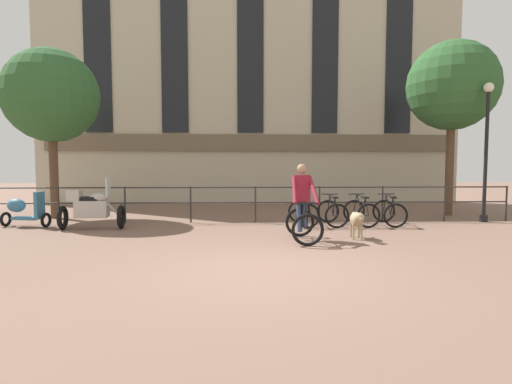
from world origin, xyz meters
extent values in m
plane|color=#7A5B4C|center=(0.00, 0.00, 0.00)|extent=(60.00, 60.00, 0.00)
cylinder|color=#2D2B28|center=(-5.62, 5.20, 0.53)|extent=(0.05, 0.05, 1.05)
cylinder|color=#2D2B28|center=(-3.75, 5.20, 0.53)|extent=(0.05, 0.05, 1.05)
cylinder|color=#2D2B28|center=(-1.88, 5.20, 0.53)|extent=(0.05, 0.05, 1.05)
cylinder|color=#2D2B28|center=(0.00, 5.20, 0.53)|extent=(0.05, 0.05, 1.05)
cylinder|color=#2D2B28|center=(1.88, 5.20, 0.53)|extent=(0.05, 0.05, 1.05)
cylinder|color=#2D2B28|center=(3.75, 5.20, 0.53)|extent=(0.05, 0.05, 1.05)
cylinder|color=#2D2B28|center=(5.62, 5.20, 0.53)|extent=(0.05, 0.05, 1.05)
cylinder|color=#2D2B28|center=(7.50, 5.20, 0.53)|extent=(0.05, 0.05, 1.05)
cylinder|color=#2D2B28|center=(0.00, 5.20, 1.02)|extent=(15.00, 0.04, 0.04)
cylinder|color=#2D2B28|center=(0.00, 5.20, 0.58)|extent=(15.00, 0.04, 0.04)
cube|color=#BCB299|center=(0.00, 11.00, 5.59)|extent=(18.00, 0.60, 11.18)
cube|color=brown|center=(0.00, 10.64, 2.60)|extent=(17.10, 0.12, 0.70)
cube|color=black|center=(-6.30, 10.67, 6.15)|extent=(1.10, 0.06, 6.26)
cube|color=black|center=(-3.15, 10.67, 6.15)|extent=(1.10, 0.06, 6.26)
cube|color=black|center=(0.00, 10.67, 6.15)|extent=(1.10, 0.06, 6.26)
cube|color=black|center=(3.15, 10.67, 6.15)|extent=(1.10, 0.06, 6.26)
cube|color=black|center=(6.30, 10.67, 6.15)|extent=(1.10, 0.06, 6.26)
torus|color=black|center=(0.95, 1.76, 0.34)|extent=(0.68, 0.07, 0.68)
torus|color=black|center=(0.95, 2.86, 0.34)|extent=(0.68, 0.07, 0.68)
cylinder|color=black|center=(0.95, 2.19, 0.58)|extent=(0.04, 0.49, 0.60)
cylinder|color=black|center=(0.95, 2.52, 0.54)|extent=(0.04, 0.23, 0.52)
cylinder|color=black|center=(0.95, 2.29, 0.83)|extent=(0.04, 0.66, 0.10)
cylinder|color=black|center=(0.95, 2.64, 0.31)|extent=(0.03, 0.44, 0.08)
cylinder|color=black|center=(0.95, 2.74, 0.57)|extent=(0.03, 0.26, 0.47)
cylinder|color=black|center=(0.95, 1.86, 0.60)|extent=(0.03, 0.23, 0.54)
cylinder|color=black|center=(0.95, 1.96, 0.87)|extent=(0.48, 0.03, 0.03)
cube|color=black|center=(0.95, 2.62, 0.82)|extent=(0.12, 0.24, 0.05)
cube|color=maroon|center=(0.95, 2.62, 1.15)|extent=(0.36, 0.22, 0.60)
sphere|color=#A87A5B|center=(0.95, 2.62, 1.59)|extent=(0.22, 0.22, 0.22)
cylinder|color=maroon|center=(0.74, 2.29, 1.14)|extent=(0.15, 0.72, 0.60)
cylinder|color=maroon|center=(1.16, 2.29, 1.14)|extent=(0.14, 0.72, 0.60)
cylinder|color=navy|center=(0.88, 2.52, 0.52)|extent=(0.14, 0.31, 0.69)
cylinder|color=navy|center=(1.02, 2.52, 0.58)|extent=(0.14, 0.31, 0.58)
ellipsoid|color=tan|center=(2.20, 2.58, 0.44)|extent=(0.33, 0.52, 0.33)
cylinder|color=tan|center=(2.18, 2.38, 0.47)|extent=(0.20, 0.19, 0.18)
sphere|color=tan|center=(2.16, 2.21, 0.53)|extent=(0.21, 0.21, 0.21)
cone|color=tan|center=(2.15, 2.12, 0.52)|extent=(0.12, 0.13, 0.11)
cylinder|color=tan|center=(2.23, 2.88, 0.51)|extent=(0.08, 0.18, 0.12)
cylinder|color=tan|center=(2.09, 2.43, 0.19)|extent=(0.06, 0.06, 0.38)
cylinder|color=tan|center=(2.27, 2.41, 0.19)|extent=(0.06, 0.06, 0.38)
cylinder|color=tan|center=(2.13, 2.75, 0.19)|extent=(0.06, 0.06, 0.38)
cylinder|color=tan|center=(2.30, 2.73, 0.19)|extent=(0.06, 0.06, 0.38)
torus|color=black|center=(-3.57, 4.21, 0.31)|extent=(0.17, 0.63, 0.62)
torus|color=black|center=(-5.04, 4.09, 0.31)|extent=(0.17, 0.63, 0.62)
cube|color=#B7B2AD|center=(-4.30, 4.15, 0.53)|extent=(0.84, 0.46, 0.44)
ellipsoid|color=#B7B2AD|center=(-4.12, 4.16, 0.83)|extent=(0.50, 0.36, 0.24)
cube|color=black|center=(-4.40, 4.14, 0.80)|extent=(0.58, 0.34, 0.10)
cylinder|color=#B2B2B7|center=(-3.76, 4.19, 0.49)|extent=(0.42, 0.09, 0.41)
cube|color=silver|center=(-3.88, 4.18, 1.10)|extent=(0.07, 0.44, 0.50)
cube|color=#B7B2AD|center=(-4.73, 4.12, 0.89)|extent=(0.35, 0.38, 0.28)
torus|color=black|center=(1.27, 5.07, 0.33)|extent=(0.66, 0.11, 0.66)
torus|color=black|center=(1.34, 4.03, 0.33)|extent=(0.66, 0.11, 0.66)
cylinder|color=#194C2D|center=(1.30, 4.67, 0.56)|extent=(0.07, 0.47, 0.58)
cylinder|color=#194C2D|center=(1.32, 4.35, 0.53)|extent=(0.05, 0.22, 0.51)
cylinder|color=#194C2D|center=(1.30, 4.57, 0.81)|extent=(0.08, 0.63, 0.10)
cylinder|color=#194C2D|center=(1.33, 4.24, 0.31)|extent=(0.06, 0.42, 0.07)
cylinder|color=#194C2D|center=(1.33, 4.14, 0.55)|extent=(0.04, 0.25, 0.46)
cylinder|color=#194C2D|center=(1.27, 4.98, 0.59)|extent=(0.04, 0.21, 0.52)
cylinder|color=#194C2D|center=(1.28, 4.89, 0.84)|extent=(0.48, 0.06, 0.03)
cube|color=black|center=(1.32, 4.26, 0.80)|extent=(0.14, 0.25, 0.05)
torus|color=black|center=(2.10, 5.07, 0.33)|extent=(0.66, 0.06, 0.66)
torus|color=black|center=(2.11, 4.03, 0.33)|extent=(0.66, 0.06, 0.66)
cylinder|color=black|center=(2.11, 4.67, 0.56)|extent=(0.03, 0.47, 0.58)
cylinder|color=black|center=(2.11, 4.35, 0.53)|extent=(0.03, 0.22, 0.51)
cylinder|color=black|center=(2.11, 4.57, 0.81)|extent=(0.04, 0.63, 0.10)
cylinder|color=black|center=(2.11, 4.24, 0.31)|extent=(0.03, 0.42, 0.07)
cylinder|color=black|center=(2.11, 4.14, 0.55)|extent=(0.02, 0.25, 0.46)
cylinder|color=black|center=(2.10, 4.98, 0.59)|extent=(0.03, 0.21, 0.52)
cylinder|color=black|center=(2.11, 4.89, 0.84)|extent=(0.48, 0.03, 0.03)
cube|color=black|center=(2.11, 4.26, 0.80)|extent=(0.12, 0.24, 0.05)
torus|color=black|center=(2.87, 5.07, 0.33)|extent=(0.66, 0.12, 0.66)
torus|color=black|center=(2.95, 4.03, 0.33)|extent=(0.66, 0.12, 0.66)
cylinder|color=black|center=(2.90, 4.67, 0.56)|extent=(0.07, 0.47, 0.58)
cylinder|color=black|center=(2.93, 4.35, 0.53)|extent=(0.05, 0.22, 0.51)
cylinder|color=black|center=(2.91, 4.57, 0.81)|extent=(0.08, 0.63, 0.10)
cylinder|color=black|center=(2.94, 4.24, 0.31)|extent=(0.06, 0.42, 0.07)
cylinder|color=black|center=(2.95, 4.14, 0.55)|extent=(0.04, 0.25, 0.46)
cylinder|color=black|center=(2.87, 4.98, 0.59)|extent=(0.04, 0.21, 0.52)
cylinder|color=black|center=(2.88, 4.88, 0.84)|extent=(0.48, 0.07, 0.03)
cube|color=black|center=(2.94, 4.26, 0.80)|extent=(0.14, 0.25, 0.05)
torus|color=black|center=(3.75, 5.07, 0.33)|extent=(0.66, 0.10, 0.66)
torus|color=black|center=(3.68, 4.03, 0.33)|extent=(0.66, 0.10, 0.66)
cylinder|color=black|center=(3.72, 4.67, 0.56)|extent=(0.06, 0.47, 0.58)
cylinder|color=black|center=(3.70, 4.35, 0.53)|extent=(0.04, 0.22, 0.51)
cylinder|color=black|center=(3.72, 4.57, 0.81)|extent=(0.07, 0.63, 0.10)
cylinder|color=black|center=(3.70, 4.24, 0.31)|extent=(0.05, 0.42, 0.07)
cylinder|color=black|center=(3.69, 4.14, 0.55)|extent=(0.04, 0.25, 0.46)
cylinder|color=black|center=(3.74, 4.98, 0.59)|extent=(0.04, 0.21, 0.52)
cylinder|color=black|center=(3.73, 4.89, 0.84)|extent=(0.48, 0.06, 0.03)
cube|color=black|center=(3.70, 4.26, 0.80)|extent=(0.13, 0.25, 0.05)
torus|color=black|center=(-5.64, 4.46, 0.20)|extent=(0.15, 0.41, 0.40)
torus|color=black|center=(-6.82, 4.68, 0.20)|extent=(0.15, 0.41, 0.40)
cube|color=teal|center=(-6.23, 4.57, 0.24)|extent=(0.71, 0.40, 0.08)
cube|color=teal|center=(-5.81, 4.50, 0.60)|extent=(0.16, 0.33, 0.72)
ellipsoid|color=teal|center=(-6.49, 4.62, 0.58)|extent=(0.57, 0.39, 0.36)
cylinder|color=black|center=(6.71, 5.03, 0.10)|extent=(0.22, 0.22, 0.20)
cylinder|color=black|center=(6.71, 5.03, 1.89)|extent=(0.10, 0.10, 3.78)
sphere|color=silver|center=(6.71, 5.03, 3.90)|extent=(0.28, 0.28, 0.28)
cylinder|color=brown|center=(-6.25, 6.35, 1.51)|extent=(0.26, 0.26, 3.02)
sphere|color=#2D5B2D|center=(-6.25, 6.35, 3.80)|extent=(2.86, 2.86, 2.86)
cylinder|color=brown|center=(6.47, 6.59, 1.73)|extent=(0.26, 0.26, 3.45)
sphere|color=#2D5B2D|center=(6.47, 6.59, 4.24)|extent=(2.88, 2.88, 2.88)
camera|label=1|loc=(-0.44, -6.34, 1.70)|focal=28.00mm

